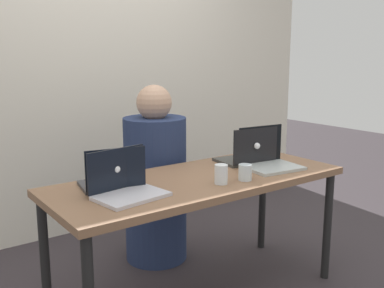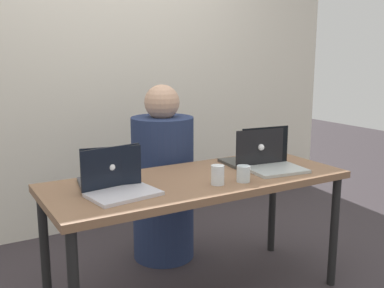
{
  "view_description": "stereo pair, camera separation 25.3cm",
  "coord_description": "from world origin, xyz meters",
  "px_view_note": "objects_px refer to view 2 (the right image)",
  "views": [
    {
      "loc": [
        -1.46,
        -1.94,
        1.42
      ],
      "look_at": [
        0.0,
        0.07,
        0.91
      ],
      "focal_mm": 42.0,
      "sensor_mm": 36.0,
      "label": 1
    },
    {
      "loc": [
        -1.25,
        -2.08,
        1.42
      ],
      "look_at": [
        0.0,
        0.07,
        0.91
      ],
      "focal_mm": 42.0,
      "sensor_mm": 36.0,
      "label": 2
    }
  ],
  "objects_px": {
    "person_at_center": "(163,183)",
    "laptop_front_left": "(119,184)",
    "laptop_back_right": "(253,156)",
    "laptop_front_right": "(272,161)",
    "water_glass_right": "(243,175)",
    "laptop_back_left": "(109,176)",
    "water_glass_center": "(218,176)"
  },
  "relations": [
    {
      "from": "laptop_front_right",
      "to": "person_at_center",
      "type": "bearing_deg",
      "value": 127.23
    },
    {
      "from": "person_at_center",
      "to": "laptop_front_right",
      "type": "height_order",
      "value": "person_at_center"
    },
    {
      "from": "water_glass_right",
      "to": "laptop_front_right",
      "type": "bearing_deg",
      "value": 22.31
    },
    {
      "from": "water_glass_right",
      "to": "water_glass_center",
      "type": "relative_size",
      "value": 0.85
    },
    {
      "from": "water_glass_right",
      "to": "water_glass_center",
      "type": "distance_m",
      "value": 0.15
    },
    {
      "from": "water_glass_center",
      "to": "laptop_back_left",
      "type": "bearing_deg",
      "value": 151.14
    },
    {
      "from": "laptop_front_left",
      "to": "water_glass_center",
      "type": "relative_size",
      "value": 3.44
    },
    {
      "from": "person_at_center",
      "to": "laptop_back_left",
      "type": "relative_size",
      "value": 3.53
    },
    {
      "from": "laptop_front_right",
      "to": "water_glass_right",
      "type": "bearing_deg",
      "value": -151.02
    },
    {
      "from": "laptop_front_right",
      "to": "laptop_back_left",
      "type": "bearing_deg",
      "value": 176.33
    },
    {
      "from": "laptop_front_right",
      "to": "water_glass_center",
      "type": "height_order",
      "value": "laptop_front_right"
    },
    {
      "from": "laptop_front_left",
      "to": "laptop_front_right",
      "type": "bearing_deg",
      "value": -8.75
    },
    {
      "from": "laptop_back_right",
      "to": "person_at_center",
      "type": "bearing_deg",
      "value": -47.62
    },
    {
      "from": "laptop_front_left",
      "to": "water_glass_center",
      "type": "bearing_deg",
      "value": -20.41
    },
    {
      "from": "person_at_center",
      "to": "laptop_front_left",
      "type": "relative_size",
      "value": 3.37
    },
    {
      "from": "person_at_center",
      "to": "laptop_back_right",
      "type": "distance_m",
      "value": 0.68
    },
    {
      "from": "water_glass_right",
      "to": "water_glass_center",
      "type": "height_order",
      "value": "water_glass_center"
    },
    {
      "from": "laptop_back_left",
      "to": "water_glass_center",
      "type": "distance_m",
      "value": 0.57
    },
    {
      "from": "laptop_back_left",
      "to": "laptop_back_right",
      "type": "distance_m",
      "value": 0.94
    },
    {
      "from": "person_at_center",
      "to": "laptop_front_left",
      "type": "xyz_separation_m",
      "value": [
        -0.57,
        -0.66,
        0.24
      ]
    },
    {
      "from": "person_at_center",
      "to": "laptop_front_left",
      "type": "bearing_deg",
      "value": 61.3
    },
    {
      "from": "laptop_front_left",
      "to": "water_glass_right",
      "type": "xyz_separation_m",
      "value": [
        0.66,
        -0.13,
        -0.01
      ]
    },
    {
      "from": "laptop_front_left",
      "to": "water_glass_right",
      "type": "bearing_deg",
      "value": -19.8
    },
    {
      "from": "laptop_back_left",
      "to": "laptop_front_left",
      "type": "distance_m",
      "value": 0.17
    },
    {
      "from": "laptop_back_right",
      "to": "water_glass_center",
      "type": "height_order",
      "value": "laptop_back_right"
    },
    {
      "from": "laptop_back_left",
      "to": "laptop_front_left",
      "type": "xyz_separation_m",
      "value": [
        -0.01,
        -0.17,
        0.0
      ]
    },
    {
      "from": "laptop_back_left",
      "to": "water_glass_center",
      "type": "relative_size",
      "value": 3.29
    },
    {
      "from": "laptop_back_left",
      "to": "person_at_center",
      "type": "bearing_deg",
      "value": -127.93
    },
    {
      "from": "laptop_front_right",
      "to": "water_glass_center",
      "type": "relative_size",
      "value": 3.32
    },
    {
      "from": "laptop_back_right",
      "to": "laptop_back_left",
      "type": "bearing_deg",
      "value": 5.27
    },
    {
      "from": "laptop_front_left",
      "to": "water_glass_center",
      "type": "xyz_separation_m",
      "value": [
        0.51,
        -0.11,
        -0.0
      ]
    },
    {
      "from": "person_at_center",
      "to": "laptop_front_left",
      "type": "distance_m",
      "value": 0.91
    }
  ]
}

